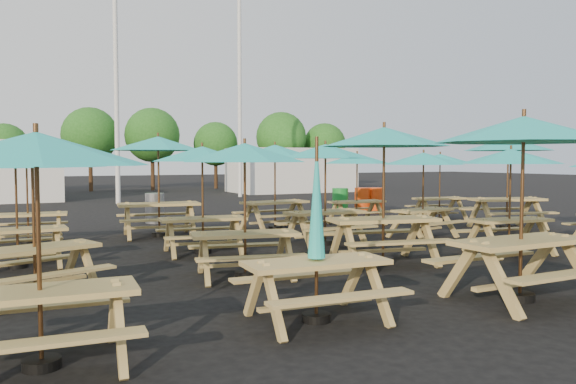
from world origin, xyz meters
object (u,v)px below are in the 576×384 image
waste_bin_1 (340,201)px  picnic_unit_4 (316,246)px  picnic_unit_5 (245,160)px  picnic_unit_6 (202,160)px  picnic_unit_11 (275,155)px  picnic_unit_3 (26,163)px  picnic_unit_10 (325,157)px  waste_bin_3 (375,200)px  picnic_unit_8 (523,139)px  waste_bin_0 (155,208)px  waste_bin_2 (362,200)px  picnic_unit_0 (36,162)px  picnic_unit_9 (384,144)px  picnic_unit_19 (440,162)px  picnic_unit_18 (508,149)px  picnic_unit_1 (32,164)px  picnic_unit_13 (511,162)px  picnic_unit_15 (357,162)px  picnic_unit_2 (15,166)px  picnic_unit_7 (158,149)px  picnic_unit_14 (423,163)px

waste_bin_1 → picnic_unit_4: bearing=-123.2°
picnic_unit_5 → picnic_unit_6: (0.12, 2.56, 0.00)m
picnic_unit_11 → picnic_unit_3: bearing=172.3°
picnic_unit_10 → waste_bin_3: (5.57, 5.89, -1.53)m
picnic_unit_3 → picnic_unit_4: picnic_unit_4 is taller
picnic_unit_8 → waste_bin_0: picnic_unit_8 is taller
picnic_unit_4 → waste_bin_2: 13.88m
picnic_unit_0 → picnic_unit_5: (3.18, 2.87, 0.02)m
picnic_unit_3 → waste_bin_1: size_ratio=2.40×
picnic_unit_3 → picnic_unit_8: (5.77, -8.55, 0.35)m
picnic_unit_11 → picnic_unit_9: bearing=-101.2°
picnic_unit_8 → picnic_unit_19: bearing=53.3°
picnic_unit_5 → picnic_unit_11: (3.10, 5.41, 0.13)m
picnic_unit_8 → picnic_unit_10: (0.20, 5.53, -0.20)m
picnic_unit_4 → picnic_unit_6: size_ratio=0.96×
picnic_unit_4 → picnic_unit_18: bearing=34.1°
picnic_unit_8 → waste_bin_0: size_ratio=2.77×
picnic_unit_0 → picnic_unit_1: size_ratio=0.87×
waste_bin_1 → picnic_unit_18: bearing=-72.8°
picnic_unit_13 → picnic_unit_15: bearing=97.3°
picnic_unit_10 → picnic_unit_6: bearing=176.8°
waste_bin_0 → picnic_unit_9: bearing=-75.6°
picnic_unit_8 → picnic_unit_11: (0.36, 8.49, -0.15)m
picnic_unit_1 → picnic_unit_13: bearing=-21.0°
waste_bin_0 → picnic_unit_11: bearing=-50.3°
picnic_unit_3 → picnic_unit_8: bearing=-49.7°
picnic_unit_15 → picnic_unit_1: bearing=-147.4°
picnic_unit_6 → picnic_unit_9: bearing=-38.3°
picnic_unit_2 → picnic_unit_7: (3.22, 2.93, 0.37)m
picnic_unit_6 → picnic_unit_15: 6.33m
picnic_unit_19 → waste_bin_3: picnic_unit_19 is taller
picnic_unit_13 → picnic_unit_5: bearing=-174.5°
picnic_unit_1 → picnic_unit_6: picnic_unit_6 is taller
picnic_unit_2 → picnic_unit_19: size_ratio=0.97×
picnic_unit_5 → picnic_unit_14: bearing=34.6°
picnic_unit_0 → picnic_unit_10: picnic_unit_10 is taller
picnic_unit_3 → picnic_unit_1: bearing=-84.6°
picnic_unit_13 → waste_bin_1: (1.51, 8.85, -1.41)m
picnic_unit_10 → picnic_unit_19: bearing=25.2°
picnic_unit_8 → picnic_unit_0: bearing=177.2°
picnic_unit_15 → waste_bin_2: (2.27, 3.05, -1.38)m
picnic_unit_3 → waste_bin_2: bearing=21.4°
picnic_unit_2 → picnic_unit_7: 4.37m
picnic_unit_5 → waste_bin_2: size_ratio=2.68×
picnic_unit_10 → picnic_unit_11: 2.97m
picnic_unit_8 → picnic_unit_15: size_ratio=1.19×
waste_bin_1 → picnic_unit_3: bearing=-163.2°
picnic_unit_13 → picnic_unit_18: bearing=51.1°
picnic_unit_1 → picnic_unit_19: bearing=5.2°
picnic_unit_19 → picnic_unit_15: bearing=-175.1°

